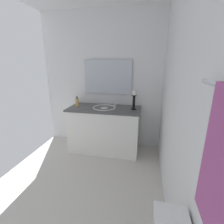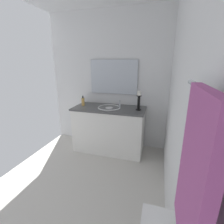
{
  "view_description": "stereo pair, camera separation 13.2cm",
  "coord_description": "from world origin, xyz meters",
  "views": [
    {
      "loc": [
        1.56,
        0.81,
        1.56
      ],
      "look_at": [
        -0.07,
        0.47,
        1.06
      ],
      "focal_mm": 26.07,
      "sensor_mm": 36.0,
      "label": 1
    },
    {
      "loc": [
        1.53,
        0.94,
        1.56
      ],
      "look_at": [
        -0.07,
        0.47,
        1.06
      ],
      "focal_mm": 26.07,
      "sensor_mm": 36.0,
      "label": 2
    }
  ],
  "objects": [
    {
      "name": "floor",
      "position": [
        0.0,
        0.0,
        -0.01
      ],
      "size": [
        2.83,
        2.25,
        0.02
      ],
      "primitive_type": "cube",
      "color": "beige",
      "rests_on": "ground"
    },
    {
      "name": "wall_back",
      "position": [
        0.0,
        1.12,
        1.23
      ],
      "size": [
        2.83,
        0.04,
        2.45
      ],
      "primitive_type": "cube",
      "color": "white",
      "rests_on": "ground"
    },
    {
      "name": "wall_left",
      "position": [
        -1.41,
        0.0,
        1.23
      ],
      "size": [
        0.04,
        2.25,
        2.45
      ],
      "primitive_type": "cube",
      "color": "white",
      "rests_on": "ground"
    },
    {
      "name": "vanity_cabinet",
      "position": [
        -1.09,
        0.12,
        0.41
      ],
      "size": [
        0.58,
        1.26,
        0.81
      ],
      "color": "white",
      "rests_on": "ground"
    },
    {
      "name": "sink_basin",
      "position": [
        -1.09,
        0.12,
        0.77
      ],
      "size": [
        0.4,
        0.4,
        0.24
      ],
      "color": "white",
      "rests_on": "vanity_cabinet"
    },
    {
      "name": "mirror",
      "position": [
        -1.37,
        0.12,
        1.32
      ],
      "size": [
        0.02,
        0.87,
        0.61
      ],
      "primitive_type": "cube",
      "color": "silver"
    },
    {
      "name": "candle_holder_tall",
      "position": [
        -1.09,
        0.63,
        0.98
      ],
      "size": [
        0.09,
        0.09,
        0.32
      ],
      "color": "black",
      "rests_on": "vanity_cabinet"
    },
    {
      "name": "soap_bottle",
      "position": [
        -1.1,
        -0.38,
        0.89
      ],
      "size": [
        0.06,
        0.06,
        0.18
      ],
      "color": "#E5B259",
      "rests_on": "vanity_cabinet"
    },
    {
      "name": "towel_bar",
      "position": [
        1.11,
        1.06,
        1.48
      ],
      "size": [
        0.72,
        0.02,
        0.02
      ],
      "primitive_type": "cylinder",
      "rotation": [
        0.0,
        1.57,
        0.0
      ],
      "color": "silver"
    },
    {
      "name": "towel_near_vanity",
      "position": [
        1.11,
        1.05,
        1.27
      ],
      "size": [
        0.28,
        0.03,
        0.47
      ],
      "primitive_type": "cube",
      "color": "#A54C8C",
      "rests_on": "towel_bar"
    }
  ]
}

